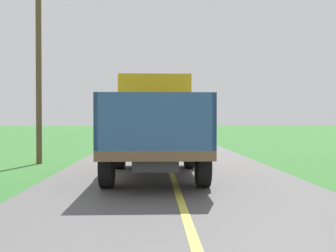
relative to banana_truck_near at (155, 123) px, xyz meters
The scene contains 2 objects.
banana_truck_near is the anchor object (origin of this frame).
utility_pole_roadside 5.75m from the banana_truck_near, 143.78° to the left, with size 1.91×0.20×7.74m.
Camera 1 is at (-0.49, -0.89, 1.57)m, focal length 42.33 mm.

